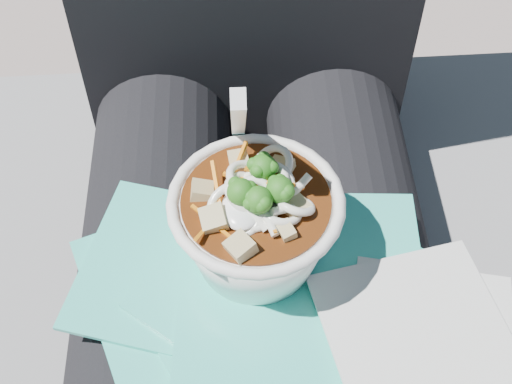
{
  "coord_description": "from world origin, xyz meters",
  "views": [
    {
      "loc": [
        -0.02,
        -0.32,
        1.07
      ],
      "look_at": [
        -0.0,
        -0.0,
        0.66
      ],
      "focal_mm": 50.0,
      "sensor_mm": 36.0,
      "label": 1
    }
  ],
  "objects_px": {
    "person_body": "(253,201)",
    "plastic_bag": "(269,287)",
    "lap": "(257,303)",
    "stone_ledge": "(252,306)",
    "udon_bowl": "(256,219)"
  },
  "relations": [
    {
      "from": "person_body",
      "to": "lap",
      "type": "bearing_deg",
      "value": -90.0
    },
    {
      "from": "stone_ledge",
      "to": "udon_bowl",
      "type": "bearing_deg",
      "value": -90.51
    },
    {
      "from": "stone_ledge",
      "to": "person_body",
      "type": "xyz_separation_m",
      "value": [
        0.0,
        -0.06,
        0.32
      ]
    },
    {
      "from": "lap",
      "to": "udon_bowl",
      "type": "relative_size",
      "value": 2.61
    },
    {
      "from": "person_body",
      "to": "plastic_bag",
      "type": "height_order",
      "value": "person_body"
    },
    {
      "from": "person_body",
      "to": "udon_bowl",
      "type": "distance_m",
      "value": 0.14
    },
    {
      "from": "stone_ledge",
      "to": "udon_bowl",
      "type": "relative_size",
      "value": 5.43
    },
    {
      "from": "plastic_bag",
      "to": "udon_bowl",
      "type": "bearing_deg",
      "value": 108.68
    },
    {
      "from": "person_body",
      "to": "plastic_bag",
      "type": "relative_size",
      "value": 2.77
    },
    {
      "from": "stone_ledge",
      "to": "lap",
      "type": "relative_size",
      "value": 2.08
    },
    {
      "from": "person_body",
      "to": "stone_ledge",
      "type": "bearing_deg",
      "value": 90.0
    },
    {
      "from": "lap",
      "to": "stone_ledge",
      "type": "bearing_deg",
      "value": 90.0
    },
    {
      "from": "stone_ledge",
      "to": "udon_bowl",
      "type": "xyz_separation_m",
      "value": [
        -0.0,
        -0.15,
        0.42
      ]
    },
    {
      "from": "plastic_bag",
      "to": "stone_ledge",
      "type": "bearing_deg",
      "value": 92.48
    },
    {
      "from": "lap",
      "to": "udon_bowl",
      "type": "height_order",
      "value": "udon_bowl"
    }
  ]
}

